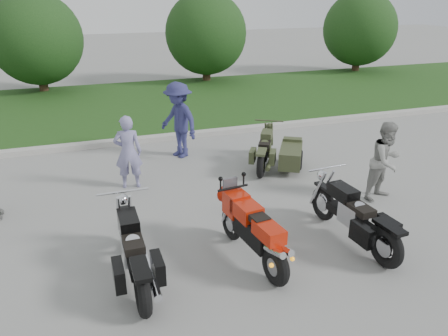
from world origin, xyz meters
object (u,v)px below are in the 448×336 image
object	(u,v)px
person_stripe	(128,152)
person_denim	(179,120)
cruiser_right	(356,219)
cruiser_left	(134,255)
sportbike_red	(253,230)
cruiser_sidecar	(280,154)
person_grey	(386,161)

from	to	relation	value
person_stripe	person_denim	size ratio (longest dim) A/B	0.84
person_stripe	cruiser_right	bearing A→B (deg)	141.83
cruiser_left	person_denim	size ratio (longest dim) A/B	1.21
sportbike_red	person_denim	bearing A→B (deg)	82.33
person_denim	cruiser_left	bearing A→B (deg)	-46.67
cruiser_sidecar	person_denim	world-z (taller)	person_denim
sportbike_red	cruiser_sidecar	xyz separation A→B (m)	(2.09, 3.38, -0.18)
cruiser_left	person_stripe	xyz separation A→B (m)	(0.38, 3.41, 0.35)
cruiser_sidecar	cruiser_left	bearing A→B (deg)	-109.15
cruiser_left	cruiser_sidecar	size ratio (longest dim) A/B	1.20
cruiser_sidecar	person_grey	world-z (taller)	person_grey
cruiser_sidecar	person_stripe	bearing A→B (deg)	-150.98
sportbike_red	cruiser_right	world-z (taller)	sportbike_red
person_grey	cruiser_right	bearing A→B (deg)	-157.63
cruiser_left	cruiser_sidecar	xyz separation A→B (m)	(3.91, 3.32, -0.08)
cruiser_left	person_stripe	size ratio (longest dim) A/B	1.45
cruiser_right	person_denim	distance (m)	5.40
cruiser_left	person_grey	distance (m)	5.36
person_denim	person_stripe	bearing A→B (deg)	-70.26
sportbike_red	cruiser_sidecar	bearing A→B (deg)	50.84
cruiser_right	person_grey	bearing A→B (deg)	35.85
cruiser_right	person_denim	size ratio (longest dim) A/B	1.20
sportbike_red	person_denim	size ratio (longest dim) A/B	1.04
cruiser_right	person_stripe	xyz separation A→B (m)	(-3.28, 3.55, 0.35)
sportbike_red	person_grey	bearing A→B (deg)	12.73
cruiser_right	person_denim	bearing A→B (deg)	105.33
person_stripe	person_denim	world-z (taller)	person_denim
sportbike_red	cruiser_left	size ratio (longest dim) A/B	0.86
cruiser_sidecar	person_stripe	world-z (taller)	person_stripe
cruiser_left	sportbike_red	bearing A→B (deg)	-2.01
sportbike_red	cruiser_right	bearing A→B (deg)	-9.76
cruiser_sidecar	cruiser_right	bearing A→B (deg)	-63.65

